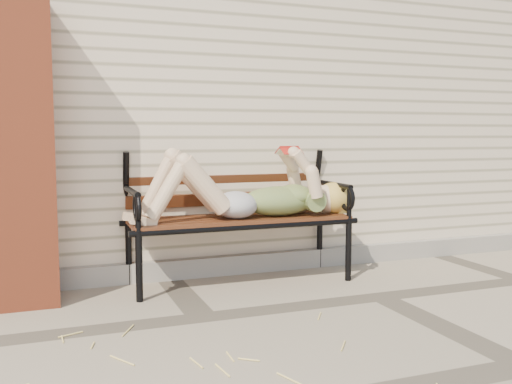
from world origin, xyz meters
name	(u,v)px	position (x,y,z in m)	size (l,w,h in m)	color
ground	(380,297)	(0.00, 0.00, 0.00)	(80.00, 80.00, 0.00)	gray
house_wall	(238,100)	(0.00, 3.00, 1.50)	(8.00, 4.00, 3.00)	beige
foundation_strip	(316,257)	(0.00, 0.97, 0.07)	(8.00, 0.10, 0.15)	gray
brick_pillar	(13,150)	(-2.30, 0.75, 1.00)	(0.50, 0.50, 2.00)	#AF4627
garden_bench	(235,195)	(-0.77, 0.82, 0.65)	(1.78, 0.71, 1.15)	black
reading_woman	(243,192)	(-0.76, 0.67, 0.69)	(1.68, 0.38, 0.53)	#0A434C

